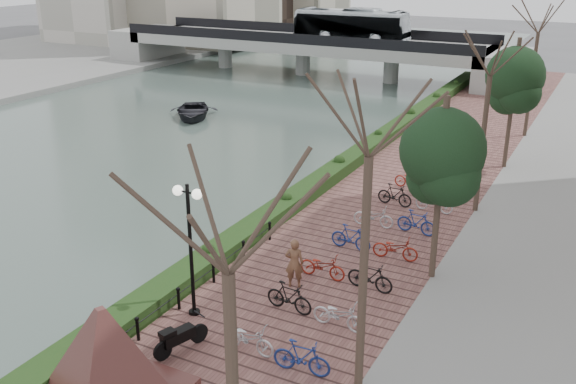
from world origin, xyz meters
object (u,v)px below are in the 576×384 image
Objects in this scene: lamppost at (189,221)px; pedestrian at (294,263)px; granite_monument at (106,355)px; motorcycle at (181,336)px; boat at (192,111)px.

pedestrian is at bearing 56.74° from lamppost.
motorcycle is (0.29, 2.65, -0.89)m from granite_monument.
lamppost is 2.80× the size of motorcycle.
motorcycle is at bearing 83.81° from granite_monument.
boat is at bearing 121.88° from granite_monument.
motorcycle is 0.89× the size of pedestrian.
boat is at bearing 125.75° from lamppost.
pedestrian is (1.14, 4.92, 0.39)m from motorcycle.
motorcycle is at bearing -86.97° from boat.
lamppost is 4.34m from pedestrian.
boat is at bearing 142.98° from motorcycle.
granite_monument is 1.10× the size of lamppost.
pedestrian is (2.01, 3.07, -2.31)m from lamppost.
granite_monument reaches higher than boat.
lamppost reaches higher than motorcycle.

